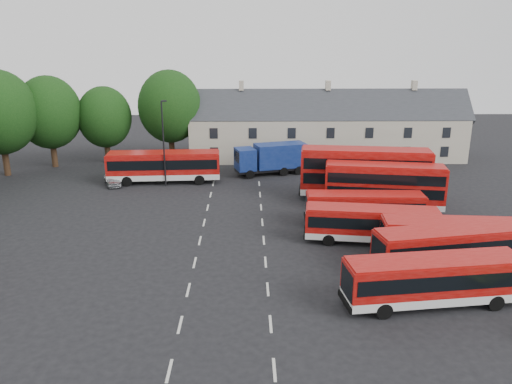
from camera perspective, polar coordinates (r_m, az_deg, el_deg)
The scene contains 15 objects.
ground at distance 37.55m, azimuth -6.71°, elevation -6.72°, with size 140.00×140.00×0.00m, color black.
lane_markings at distance 39.22m, azimuth -2.78°, elevation -5.54°, with size 5.15×33.80×0.01m.
treeline at distance 59.49m, azimuth -25.51°, elevation 7.32°, with size 29.92×32.59×12.01m.
terrace_houses at distance 65.95m, azimuth 8.03°, elevation 7.12°, with size 35.70×7.13×10.06m.
bus_row_a at distance 31.22m, azimuth 19.70°, elevation -9.18°, with size 10.74×3.62×2.98m.
bus_row_b at distance 36.11m, azimuth 21.60°, elevation -5.72°, with size 11.01×4.27×3.04m.
bus_row_c at distance 37.89m, azimuth 22.18°, elevation -4.75°, with size 10.79×3.40×3.00m.
bus_row_d at distance 39.18m, azimuth 13.06°, elevation -3.34°, with size 10.23×3.68×2.83m.
bus_row_e at distance 42.83m, azimuth 12.33°, elevation -1.58°, with size 9.89×2.65×2.77m.
bus_dd_south at distance 46.67m, azimuth 14.42°, elevation 0.86°, with size 10.83×4.12×4.34m.
bus_dd_north at distance 49.46m, azimuth 12.33°, elevation 2.39°, with size 12.56×4.40×5.04m.
bus_north at distance 55.18m, azimuth -10.48°, elevation 3.13°, with size 12.17×3.42×3.40m.
box_truck at distance 57.71m, azimuth 1.80°, elevation 3.97°, with size 8.51×4.73×3.55m.
silver_car at distance 55.78m, azimuth -16.08°, elevation 1.39°, with size 1.49×3.71×1.26m, color #B0B3B9.
lamppost at distance 53.09m, azimuth -10.51°, elevation 5.71°, with size 0.64×0.35×9.12m.
Camera 1 is at (3.79, -34.18, 15.07)m, focal length 35.00 mm.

